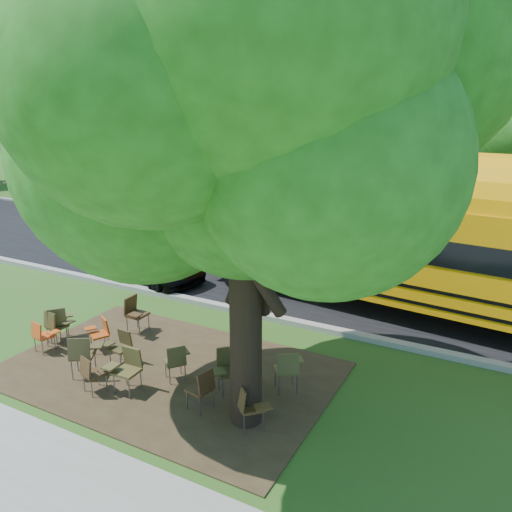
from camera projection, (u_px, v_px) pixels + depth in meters
The scene contains 31 objects.
ground at pixel (146, 352), 11.64m from camera, with size 160.00×160.00×0.00m, color #294917.
dirt_patch at pixel (167, 371), 10.76m from camera, with size 7.00×4.50×0.03m, color #382819.
asphalt_road at pixel (276, 268), 17.55m from camera, with size 80.00×8.00×0.04m, color black.
kerb_near at pixel (215, 305), 14.15m from camera, with size 80.00×0.25×0.14m, color gray.
kerb_far at pixel (319, 240), 21.00m from camera, with size 80.00×0.25×0.14m, color gray.
building_main at pixel (341, 38), 42.45m from camera, with size 38.00×16.00×22.00m, color #63635E.
building_left at pixel (111, 66), 59.58m from camera, with size 26.00×14.00×20.00m, color #63635E.
bg_tree_0 at pixel (124, 123), 26.68m from camera, with size 5.20×5.20×7.18m.
bg_tree_1 at pixel (49, 107), 31.72m from camera, with size 6.00×6.00×8.40m.
bg_tree_2 at pixel (266, 131), 26.18m from camera, with size 4.80×4.80×6.62m.
main_tree at pixel (245, 133), 7.61m from camera, with size 7.20×7.20×8.73m.
school_bus at pixel (454, 254), 12.83m from camera, with size 13.23×4.18×3.18m.
chair_0 at pixel (42, 334), 11.44m from camera, with size 0.56×0.46×0.79m.
chair_1 at pixel (56, 324), 11.85m from camera, with size 0.59×0.51×0.86m.
chair_2 at pixel (83, 352), 10.36m from camera, with size 0.65×0.80×0.97m.
chair_3 at pixel (121, 344), 10.92m from camera, with size 0.55×0.47×0.81m.
chair_4 at pixel (92, 371), 9.80m from camera, with size 0.62×0.49×0.81m.
chair_5 at pixel (127, 366), 9.86m from camera, with size 0.61×0.57×0.94m.
chair_6 at pixel (202, 385), 9.25m from camera, with size 0.51×0.64×0.87m.
chair_7 at pixel (249, 403), 8.68m from camera, with size 0.76×0.60×0.88m.
chair_8 at pixel (58, 320), 11.98m from camera, with size 0.61×0.78×0.90m.
chair_9 at pixel (101, 331), 11.57m from camera, with size 0.67×0.53×0.80m.
chair_10 at pixel (135, 311), 12.43m from camera, with size 0.57×0.62×0.96m.
chair_11 at pixel (177, 359), 10.25m from camera, with size 0.56×0.71×0.83m.
chair_12 at pixel (228, 366), 9.84m from camera, with size 0.64×0.81×0.94m.
chair_13 at pixel (288, 367), 9.83m from camera, with size 0.62×0.78×0.92m.
black_car at pixel (147, 256), 16.39m from camera, with size 1.76×4.36×1.49m, color black.
bg_car_silver at pixel (54, 203), 25.72m from camera, with size 1.44×4.13×1.36m, color #9E9DA2.
bg_car_red at pixel (128, 210), 24.11m from camera, with size 2.11×4.58×1.27m, color #50140D.
pedestrian_a at pixel (36, 186), 29.22m from camera, with size 0.72×0.47×1.97m, color navy.
pedestrian_b at pixel (10, 183), 30.20m from camera, with size 0.93×0.73×1.92m, color brown.
Camera 1 is at (7.18, -8.06, 5.53)m, focal length 35.00 mm.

